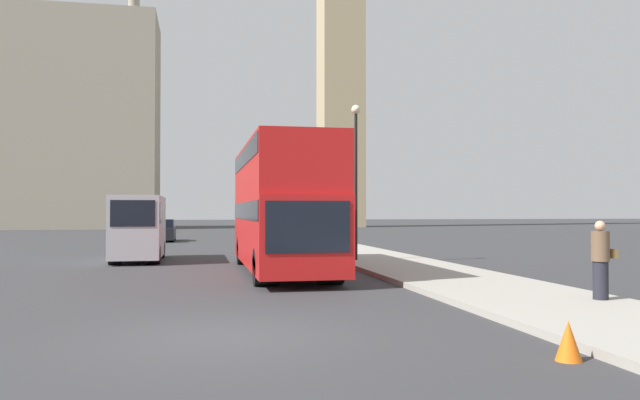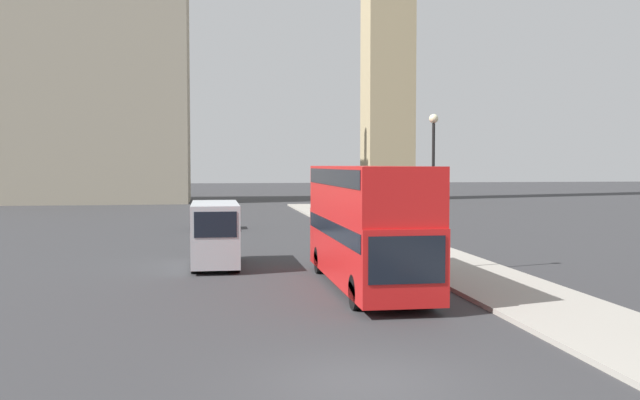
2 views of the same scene
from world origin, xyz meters
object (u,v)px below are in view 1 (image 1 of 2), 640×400
red_double_decker_bus (281,202)px  street_lamp (356,159)px  pedestrian (601,260)px  parked_sedan (162,231)px  white_van (139,227)px

red_double_decker_bus → street_lamp: size_ratio=1.68×
pedestrian → red_double_decker_bus: bearing=123.7°
street_lamp → parked_sedan: (-8.49, 20.53, -3.43)m
red_double_decker_bus → street_lamp: street_lamp is taller
white_van → pedestrian: 18.16m
red_double_decker_bus → pedestrian: size_ratio=6.04×
red_double_decker_bus → parked_sedan: size_ratio=2.22×
pedestrian → parked_sedan: bearing=108.7°
street_lamp → parked_sedan: street_lamp is taller
pedestrian → white_van: bearing=126.8°
red_double_decker_bus → white_van: 7.84m
white_van → pedestrian: (10.88, -14.53, -0.43)m
parked_sedan → pedestrian: bearing=-71.3°
white_van → pedestrian: bearing=-53.2°
red_double_decker_bus → pedestrian: red_double_decker_bus is taller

